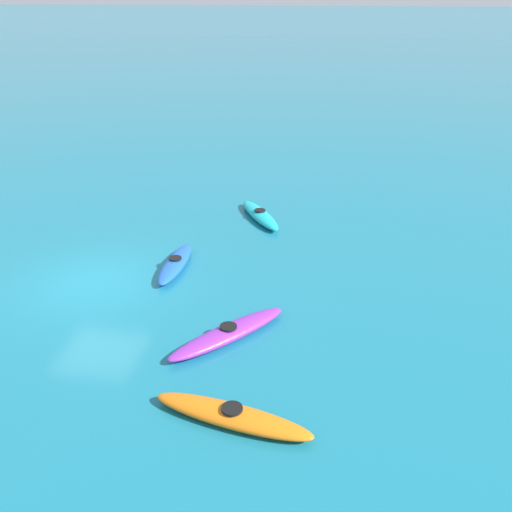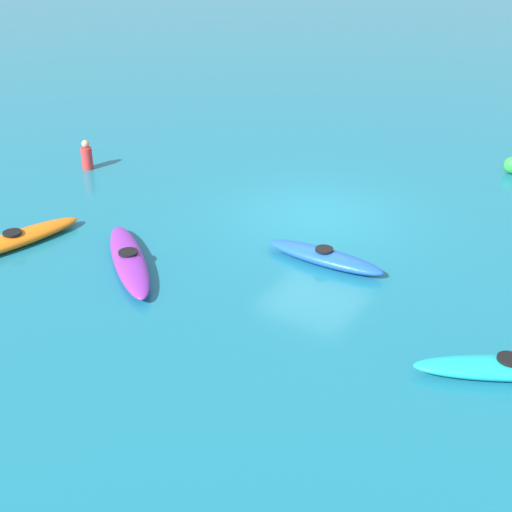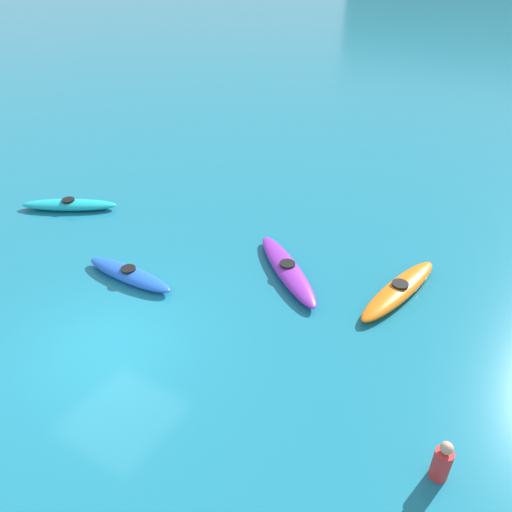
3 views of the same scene
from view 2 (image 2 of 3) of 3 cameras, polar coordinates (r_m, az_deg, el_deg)
ground_plane at (r=17.92m, az=4.95°, el=3.22°), size 600.00×600.00×0.00m
kayak_orange at (r=17.18m, az=-18.92°, el=1.23°), size 1.34×3.44×0.37m
kayak_blue at (r=15.58m, az=5.49°, el=-0.07°), size 2.82×0.62×0.37m
kayak_purple at (r=15.63m, az=-10.18°, el=-0.31°), size 3.13×2.74×0.37m
kayak_cyan at (r=12.80m, az=19.58°, el=-8.46°), size 3.06×2.18×0.37m
buoy_green at (r=21.82m, az=19.91°, el=6.88°), size 0.49×0.49×0.49m
person_near_shore at (r=21.40m, az=-13.45°, el=7.79°), size 0.45×0.45×0.88m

